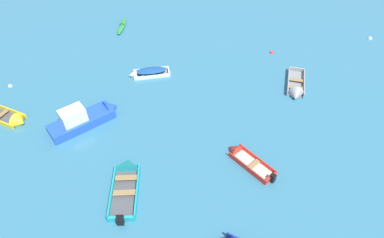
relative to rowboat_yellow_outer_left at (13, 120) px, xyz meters
The scene contains 10 objects.
rowboat_yellow_outer_left is the anchor object (origin of this frame).
rowboat_white_back_row_left 10.75m from the rowboat_yellow_outer_left, 39.01° to the left, with size 3.68×2.12×1.09m.
kayak_green_cluster_outer 15.57m from the rowboat_yellow_outer_left, 74.87° to the left, with size 0.86×3.73×0.35m.
motor_launch_blue_near_right 5.49m from the rowboat_yellow_outer_left, ahead, with size 4.75×4.68×2.01m.
rowboat_red_outer_right 16.88m from the rowboat_yellow_outer_left, ahead, with size 3.33×3.15×1.02m.
rowboat_turquoise_center 10.41m from the rowboat_yellow_outer_left, 22.55° to the right, with size 2.15×4.62×1.43m.
rowboat_grey_back_row_center 21.90m from the rowboat_yellow_outer_left, 15.62° to the left, with size 1.86×4.34×1.23m.
mooring_buoy_between_boats_right 4.71m from the rowboat_yellow_outer_left, 121.93° to the left, with size 0.34×0.34×0.34m, color silver.
mooring_buoy_midfield 33.43m from the rowboat_yellow_outer_left, 27.65° to the left, with size 0.41×0.41×0.41m, color silver.
mooring_buoy_central 22.81m from the rowboat_yellow_outer_left, 30.89° to the left, with size 0.42×0.42×0.42m, color red.
Camera 1 is at (1.95, 4.04, 16.61)m, focal length 30.23 mm.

